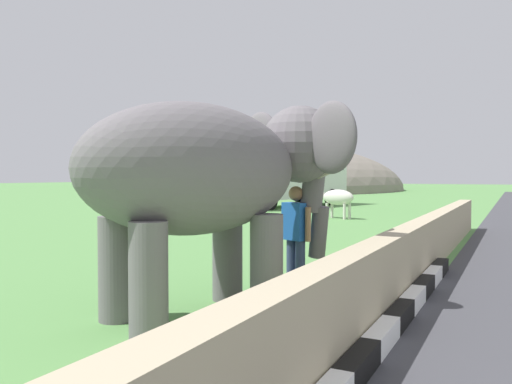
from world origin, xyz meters
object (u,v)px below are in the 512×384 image
at_px(person_handler, 296,233).
at_px(bus_white, 287,171).
at_px(cow_near, 337,198).
at_px(elephant, 217,172).

xyz_separation_m(person_handler, bus_white, (19.78, 8.87, 1.15)).
bearing_deg(person_handler, cow_near, 15.50).
xyz_separation_m(elephant, bus_white, (21.31, 8.38, 0.22)).
bearing_deg(cow_near, elephant, -167.85).
bearing_deg(cow_near, bus_white, 38.61).
bearing_deg(person_handler, bus_white, 24.16).
height_order(person_handler, cow_near, person_handler).
relative_size(elephant, cow_near, 2.09).
relative_size(person_handler, cow_near, 0.86).
relative_size(person_handler, bus_white, 0.18).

